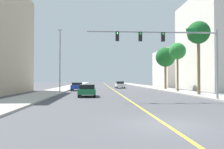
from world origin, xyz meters
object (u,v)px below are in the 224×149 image
palm_near (198,34)px  car_white (120,85)px  palm_far (165,57)px  street_lamp (60,57)px  car_green (87,90)px  palm_mid (177,52)px  traffic_signal_mast (173,45)px  car_blue (77,86)px

palm_near → car_white: palm_near is taller
palm_near → palm_far: size_ratio=1.15×
palm_far → car_white: (-7.52, 8.74, -5.21)m
street_lamp → palm_near: 18.96m
palm_near → car_green: palm_near is taller
street_lamp → palm_far: size_ratio=1.19×
palm_mid → palm_near: bearing=-89.5°
palm_mid → palm_far: palm_far is taller
palm_far → car_white: 12.66m
street_lamp → palm_mid: size_ratio=1.23×
traffic_signal_mast → palm_mid: 13.68m
car_white → car_blue: bearing=-131.8°
palm_mid → car_green: bearing=-150.4°
palm_far → car_green: size_ratio=1.99×
car_green → street_lamp: bearing=120.0°
palm_mid → traffic_signal_mast: bearing=-111.9°
traffic_signal_mast → car_white: traffic_signal_mast is taller
palm_mid → car_green: palm_mid is taller
car_blue → car_green: (2.34, -13.24, -0.01)m
car_white → palm_near: bearing=-73.6°
palm_far → car_blue: palm_far is taller
traffic_signal_mast → palm_mid: (5.10, 12.66, 0.97)m
palm_mid → palm_far: size_ratio=0.96×
car_blue → palm_mid: bearing=159.5°
traffic_signal_mast → street_lamp: 17.51m
palm_mid → car_blue: size_ratio=1.93×
palm_mid → palm_far: (0.28, 6.88, -0.18)m
palm_mid → car_white: palm_mid is taller
car_green → car_white: bearing=74.6°
car_blue → palm_far: bearing=-176.3°
traffic_signal_mast → palm_near: size_ratio=1.39×
palm_far → car_green: palm_far is taller
traffic_signal_mast → car_blue: traffic_signal_mast is taller
palm_near → street_lamp: bearing=159.8°
palm_mid → car_blue: (-15.67, 5.66, -5.42)m
car_blue → car_white: bearing=-130.9°
traffic_signal_mast → street_lamp: size_ratio=1.35×
palm_near → palm_mid: 7.01m
traffic_signal_mast → palm_mid: size_ratio=1.67×
traffic_signal_mast → palm_far: size_ratio=1.61×
palm_far → car_green: (-13.60, -14.46, -5.25)m
palm_near → car_blue: bearing=141.4°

